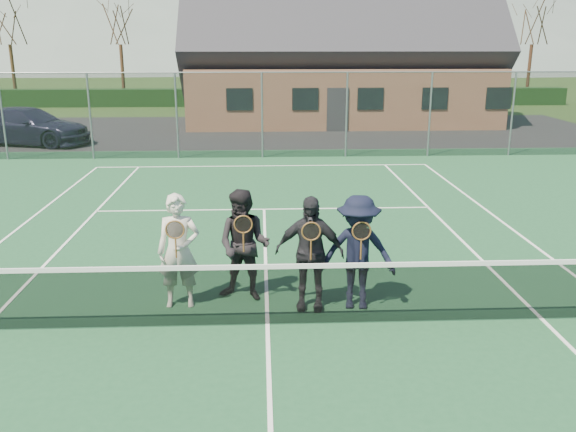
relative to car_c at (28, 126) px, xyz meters
name	(u,v)px	position (x,y,z in m)	size (l,w,h in m)	color
ground	(262,132)	(9.44, 3.11, -0.74)	(220.00, 220.00, 0.00)	#264117
court_surface	(267,325)	(9.44, -16.89, -0.73)	(30.00, 30.00, 0.02)	#1C4C2B
tarmac_carpark	(175,132)	(5.44, 3.11, -0.73)	(40.00, 12.00, 0.01)	black
hedge_row	(261,97)	(9.44, 15.11, -0.19)	(40.00, 1.20, 1.10)	black
hill_west	(102,9)	(-15.56, 78.11, 8.26)	(110.00, 110.00, 18.00)	#58695E
car_c	(28,126)	(0.00, 0.00, 0.00)	(2.07, 5.09, 1.48)	#181831
court_markings	(267,324)	(9.44, -16.89, -0.71)	(11.03, 23.83, 0.01)	white
tennis_net	(267,292)	(9.44, -16.89, -0.20)	(11.68, 0.08, 1.10)	slate
perimeter_fence	(262,115)	(9.44, -3.39, 0.79)	(30.07, 0.07, 3.02)	slate
clubhouse	(339,42)	(13.44, 7.11, 3.25)	(15.60, 8.20, 7.70)	#9E6B4C
tree_a	(6,12)	(-6.56, 16.11, 5.05)	(3.20, 3.20, 7.77)	#372714
tree_b	(118,13)	(0.44, 16.11, 5.05)	(3.20, 3.20, 7.77)	#3B2515
tree_c	(291,13)	(11.44, 16.11, 5.05)	(3.20, 3.20, 7.77)	#362413
tree_d	(445,13)	(21.44, 16.11, 5.05)	(3.20, 3.20, 7.77)	#372514
tree_e	(535,13)	(27.44, 16.11, 5.05)	(3.20, 3.20, 7.77)	#321D12
player_a	(179,251)	(8.09, -16.13, 0.18)	(0.67, 0.51, 1.80)	beige
player_b	(244,245)	(9.09, -15.90, 0.18)	(1.04, 0.92, 1.80)	black
player_c	(309,253)	(10.09, -16.30, 0.18)	(1.11, 0.60, 1.80)	black
player_d	(358,253)	(10.83, -16.32, 0.18)	(1.24, 0.82, 1.80)	black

